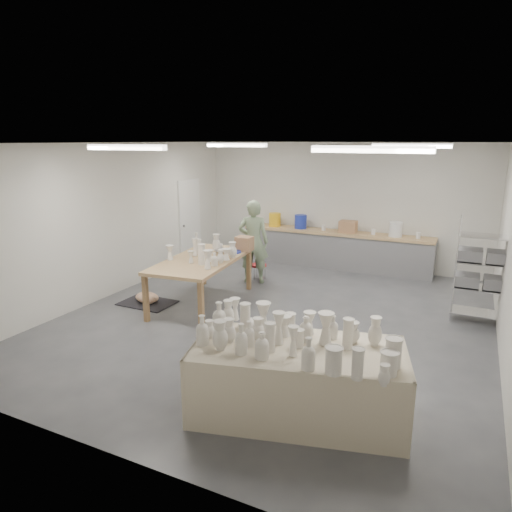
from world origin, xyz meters
The scene contains 9 objects.
room centered at (-0.11, 0.08, 2.06)m, with size 8.00×8.02×3.00m.
back_counter centered at (-0.01, 3.68, 0.49)m, with size 4.60×0.60×1.24m.
wire_shelf centered at (3.20, 1.40, 0.92)m, with size 0.88×0.48×1.80m.
drying_table centered at (1.34, -2.55, 0.46)m, with size 2.55×1.68×1.20m.
work_table centered at (-1.48, 0.19, 0.89)m, with size 1.42×2.48×1.27m.
rug centered at (-2.52, -0.36, 0.01)m, with size 1.00×0.70×0.02m, color black.
cat centered at (-2.50, -0.38, 0.12)m, with size 0.55×0.43×0.21m.
potter centered at (-1.27, 1.75, 0.91)m, with size 0.66×0.43×1.82m, color gray.
red_stool centered at (-1.27, 2.02, 0.30)m, with size 0.42×0.42×0.33m.
Camera 1 is at (2.92, -6.92, 3.04)m, focal length 32.00 mm.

